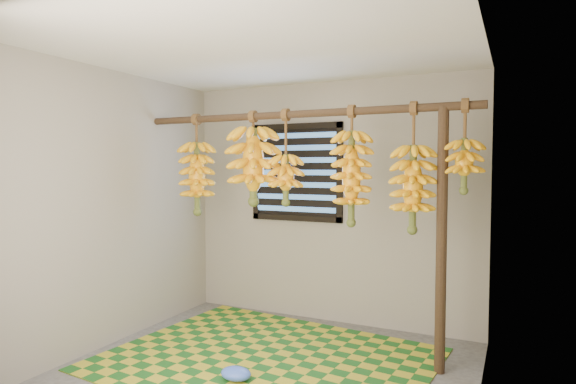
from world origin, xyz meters
The scene contains 16 objects.
floor centered at (0.00, 0.00, -0.01)m, with size 3.00×3.00×0.01m, color #474747.
ceiling centered at (0.00, 0.00, 2.40)m, with size 3.00×3.00×0.01m, color silver.
wall_back centered at (0.00, 1.50, 1.20)m, with size 3.00×0.01×2.40m, color gray.
wall_left centered at (-1.50, 0.00, 1.20)m, with size 0.01×3.00×2.40m, color gray.
wall_right centered at (1.50, 0.00, 1.20)m, with size 0.01×3.00×2.40m, color gray.
window centered at (-0.35, 1.48, 1.50)m, with size 1.00×0.04×1.00m.
hanging_pole centered at (0.00, 0.70, 2.00)m, with size 0.06×0.06×3.00m, color #432F1C.
support_post centered at (1.20, 0.70, 1.00)m, with size 0.08×0.08×2.00m, color #432F1C.
woven_mat centered at (-0.10, 0.35, 0.01)m, with size 2.49×1.99×0.01m, color #19561A.
plastic_bag centered at (-0.11, -0.10, 0.06)m, with size 0.23×0.17×0.10m, color #3E65E8.
banana_bunch_a centered at (-1.02, 0.70, 1.45)m, with size 0.31×0.31×0.94m.
banana_bunch_b centered at (-0.41, 0.70, 1.57)m, with size 0.43×0.43×0.82m.
banana_bunch_c centered at (-0.09, 0.70, 1.45)m, with size 0.29×0.29×0.82m.
banana_bunch_d centered at (0.49, 0.70, 1.47)m, with size 0.32×0.32×0.96m.
banana_bunch_e centered at (0.98, 0.70, 1.39)m, with size 0.33×0.33×0.99m.
banana_bunch_f centered at (1.35, 0.70, 1.57)m, with size 0.27×0.27×0.69m.
Camera 1 is at (1.70, -3.01, 1.56)m, focal length 30.00 mm.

